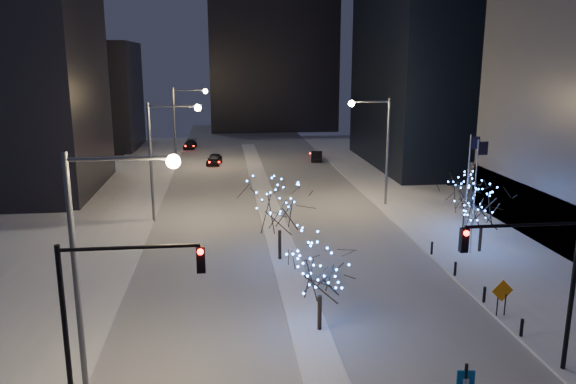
{
  "coord_description": "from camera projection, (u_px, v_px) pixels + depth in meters",
  "views": [
    {
      "loc": [
        -4.12,
        -19.62,
        13.35
      ],
      "look_at": [
        0.06,
        15.54,
        5.0
      ],
      "focal_mm": 35.0,
      "sensor_mm": 36.0,
      "label": 1
    }
  ],
  "objects": [
    {
      "name": "construction_sign",
      "position": [
        502.0,
        294.0,
        29.45
      ],
      "size": [
        1.22,
        0.14,
        2.01
      ],
      "rotation": [
        0.0,
        0.0,
        0.08
      ],
      "color": "black",
      "rests_on": "east_sidewalk"
    },
    {
      "name": "road",
      "position": [
        265.0,
        196.0,
        56.33
      ],
      "size": [
        20.0,
        130.0,
        0.02
      ],
      "primitive_type": "cube",
      "color": "#A3A7B2",
      "rests_on": "ground"
    },
    {
      "name": "street_lamp_east",
      "position": [
        378.0,
        138.0,
        51.17
      ],
      "size": [
        3.9,
        0.56,
        10.0
      ],
      "color": "#595E66",
      "rests_on": "ground"
    },
    {
      "name": "bollards",
      "position": [
        469.0,
        281.0,
        33.2
      ],
      "size": [
        0.16,
        12.16,
        0.9
      ],
      "color": "black",
      "rests_on": "east_sidewalk"
    },
    {
      "name": "car_mid",
      "position": [
        317.0,
        156.0,
        75.99
      ],
      "size": [
        2.15,
        4.35,
        1.37
      ],
      "primitive_type": "imported",
      "rotation": [
        0.0,
        0.0,
        2.97
      ],
      "color": "black",
      "rests_on": "ground"
    },
    {
      "name": "holiday_tree_plaza_far",
      "position": [
        466.0,
        194.0,
        44.31
      ],
      "size": [
        3.78,
        3.78,
        4.49
      ],
      "color": "black",
      "rests_on": "east_sidewalk"
    },
    {
      "name": "east_sidewalk",
      "position": [
        472.0,
        235.0,
        43.54
      ],
      "size": [
        10.0,
        90.0,
        0.15
      ],
      "primitive_type": "cube",
      "color": "white",
      "rests_on": "ground"
    },
    {
      "name": "horizon_block",
      "position": [
        272.0,
        19.0,
        107.29
      ],
      "size": [
        24.0,
        14.0,
        42.0
      ],
      "primitive_type": "cube",
      "color": "black",
      "rests_on": "ground"
    },
    {
      "name": "street_lamp_w_far",
      "position": [
        183.0,
        116.0,
        70.24
      ],
      "size": [
        4.4,
        0.56,
        10.0
      ],
      "color": "#595E66",
      "rests_on": "ground"
    },
    {
      "name": "holiday_tree_plaza_near",
      "position": [
        483.0,
        207.0,
        39.02
      ],
      "size": [
        4.12,
        4.12,
        4.87
      ],
      "color": "black",
      "rests_on": "east_sidewalk"
    },
    {
      "name": "filler_west_far",
      "position": [
        76.0,
        96.0,
        85.34
      ],
      "size": [
        18.0,
        16.0,
        16.0
      ],
      "primitive_type": "cube",
      "color": "black",
      "rests_on": "ground"
    },
    {
      "name": "holiday_tree_median_far",
      "position": [
        280.0,
        207.0,
        37.36
      ],
      "size": [
        5.18,
        5.18,
        5.67
      ],
      "color": "black",
      "rests_on": "median"
    },
    {
      "name": "west_sidewalk",
      "position": [
        86.0,
        250.0,
        40.21
      ],
      "size": [
        8.0,
        90.0,
        0.15
      ],
      "primitive_type": "cube",
      "color": "white",
      "rests_on": "ground"
    },
    {
      "name": "car_far",
      "position": [
        190.0,
        145.0,
        86.51
      ],
      "size": [
        2.11,
        4.46,
        1.26
      ],
      "primitive_type": "imported",
      "rotation": [
        0.0,
        0.0,
        -0.08
      ],
      "color": "black",
      "rests_on": "ground"
    },
    {
      "name": "traffic_signal_west",
      "position": [
        107.0,
        302.0,
        20.44
      ],
      "size": [
        5.26,
        0.43,
        7.0
      ],
      "color": "black",
      "rests_on": "ground"
    },
    {
      "name": "traffic_signal_east",
      "position": [
        540.0,
        271.0,
        23.4
      ],
      "size": [
        5.26,
        0.43,
        7.0
      ],
      "color": "black",
      "rests_on": "ground"
    },
    {
      "name": "median",
      "position": [
        269.0,
        208.0,
        51.48
      ],
      "size": [
        2.0,
        80.0,
        0.15
      ],
      "primitive_type": "cube",
      "color": "white",
      "rests_on": "ground"
    },
    {
      "name": "street_lamp_w_mid",
      "position": [
        163.0,
        145.0,
        46.08
      ],
      "size": [
        4.4,
        0.56,
        10.0
      ],
      "color": "#595E66",
      "rests_on": "ground"
    },
    {
      "name": "flagpoles",
      "position": [
        472.0,
        184.0,
        39.61
      ],
      "size": [
        1.35,
        2.6,
        8.0
      ],
      "color": "silver",
      "rests_on": "east_sidewalk"
    },
    {
      "name": "car_near",
      "position": [
        214.0,
        159.0,
        73.17
      ],
      "size": [
        2.31,
        4.4,
        1.43
      ],
      "primitive_type": "imported",
      "rotation": [
        0.0,
        0.0,
        -0.15
      ],
      "color": "black",
      "rests_on": "ground"
    },
    {
      "name": "holiday_tree_median_near",
      "position": [
        320.0,
        271.0,
        27.51
      ],
      "size": [
        3.67,
        3.67,
        4.66
      ],
      "color": "black",
      "rests_on": "median"
    },
    {
      "name": "street_lamp_w_near",
      "position": [
        101.0,
        240.0,
        21.92
      ],
      "size": [
        4.4,
        0.56,
        10.0
      ],
      "color": "#595E66",
      "rests_on": "ground"
    }
  ]
}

